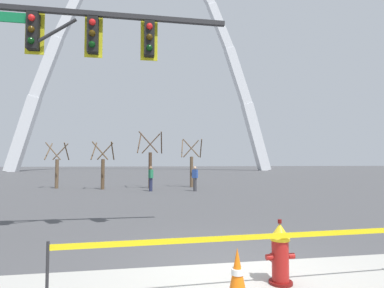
{
  "coord_description": "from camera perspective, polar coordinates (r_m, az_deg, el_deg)",
  "views": [
    {
      "loc": [
        -1.69,
        -5.67,
        1.89
      ],
      "look_at": [
        0.15,
        5.0,
        2.5
      ],
      "focal_mm": 29.4,
      "sensor_mm": 36.0,
      "label": 1
    }
  ],
  "objects": [
    {
      "name": "ground_plane",
      "position": [
        6.21,
        6.92,
        -20.93
      ],
      "size": [
        240.0,
        240.0,
        0.0
      ],
      "primitive_type": "plane",
      "color": "#474749"
    },
    {
      "name": "fire_hydrant",
      "position": [
        5.34,
        15.67,
        -18.57
      ],
      "size": [
        0.46,
        0.48,
        0.99
      ],
      "color": "#5E0F0D",
      "rests_on": "ground"
    },
    {
      "name": "tree_center_right",
      "position": [
        23.45,
        -0.1,
        -3.97
      ],
      "size": [
        1.66,
        1.66,
        3.57
      ],
      "color": "brown",
      "rests_on": "ground"
    },
    {
      "name": "traffic_cone_by_hydrant",
      "position": [
        4.62,
        8.24,
        -22.59
      ],
      "size": [
        0.36,
        0.36,
        0.73
      ],
      "color": "black",
      "rests_on": "ground"
    },
    {
      "name": "traffic_signal_gantry",
      "position": [
        8.63,
        -24.76,
        13.06
      ],
      "size": [
        6.42,
        0.44,
        6.0
      ],
      "color": "#232326",
      "rests_on": "ground"
    },
    {
      "name": "tree_far_left",
      "position": [
        24.31,
        -23.31,
        -4.02
      ],
      "size": [
        1.51,
        1.52,
        3.24
      ],
      "color": "brown",
      "rests_on": "ground"
    },
    {
      "name": "pedestrian_walking_left",
      "position": [
        20.25,
        0.54,
        -6.26
      ],
      "size": [
        0.39,
        0.37,
        1.59
      ],
      "color": "#38383D",
      "rests_on": "ground"
    },
    {
      "name": "caution_tape_barrier",
      "position": [
        4.93,
        11.27,
        -18.24
      ],
      "size": [
        5.7,
        0.22,
        0.87
      ],
      "color": "#232326",
      "rests_on": "ground"
    },
    {
      "name": "pedestrian_standing_center",
      "position": [
        20.43,
        -7.48,
        -6.21
      ],
      "size": [
        0.31,
        0.39,
        1.59
      ],
      "color": "#232847",
      "rests_on": "ground"
    },
    {
      "name": "monument_arch",
      "position": [
        67.32,
        -8.13,
        14.36
      ],
      "size": [
        52.62,
        2.14,
        50.62
      ],
      "color": "silver",
      "rests_on": "ground"
    },
    {
      "name": "tree_left_mid",
      "position": [
        22.42,
        -15.88,
        -4.24
      ],
      "size": [
        1.52,
        1.53,
        3.25
      ],
      "color": "brown",
      "rests_on": "ground"
    },
    {
      "name": "tree_center_left",
      "position": [
        22.69,
        -7.6,
        -3.47
      ],
      "size": [
        1.85,
        1.86,
        4.01
      ],
      "color": "#473323",
      "rests_on": "ground"
    }
  ]
}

